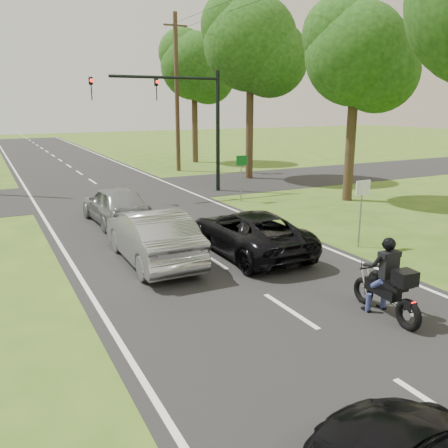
{
  "coord_description": "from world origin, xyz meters",
  "views": [
    {
      "loc": [
        -5.65,
        -7.86,
        4.4
      ],
      "look_at": [
        -0.09,
        3.0,
        1.3
      ],
      "focal_mm": 38.0,
      "sensor_mm": 36.0,
      "label": 1
    }
  ],
  "objects_px": {
    "silver_suv": "(116,204)",
    "motorcycle_rider": "(388,286)",
    "dark_suv": "(249,232)",
    "silver_sedan": "(152,236)",
    "utility_pole_far": "(177,93)",
    "sign_white": "(362,197)",
    "sign_green": "(241,167)",
    "traffic_signal": "(183,109)"
  },
  "relations": [
    {
      "from": "silver_suv",
      "to": "motorcycle_rider",
      "type": "bearing_deg",
      "value": 103.09
    },
    {
      "from": "dark_suv",
      "to": "silver_sedan",
      "type": "distance_m",
      "value": 2.9
    },
    {
      "from": "dark_suv",
      "to": "utility_pole_far",
      "type": "bearing_deg",
      "value": -104.99
    },
    {
      "from": "dark_suv",
      "to": "sign_white",
      "type": "distance_m",
      "value": 3.7
    },
    {
      "from": "sign_white",
      "to": "sign_green",
      "type": "relative_size",
      "value": 1.0
    },
    {
      "from": "motorcycle_rider",
      "to": "sign_white",
      "type": "height_order",
      "value": "sign_white"
    },
    {
      "from": "silver_sedan",
      "to": "silver_suv",
      "type": "bearing_deg",
      "value": -91.96
    },
    {
      "from": "sign_green",
      "to": "silver_sedan",
      "type": "bearing_deg",
      "value": -135.26
    },
    {
      "from": "motorcycle_rider",
      "to": "sign_green",
      "type": "relative_size",
      "value": 0.96
    },
    {
      "from": "motorcycle_rider",
      "to": "traffic_signal",
      "type": "bearing_deg",
      "value": 88.43
    },
    {
      "from": "utility_pole_far",
      "to": "dark_suv",
      "type": "bearing_deg",
      "value": -105.34
    },
    {
      "from": "dark_suv",
      "to": "traffic_signal",
      "type": "distance_m",
      "value": 10.78
    },
    {
      "from": "motorcycle_rider",
      "to": "silver_sedan",
      "type": "xyz_separation_m",
      "value": [
        -3.24,
        5.72,
        0.08
      ]
    },
    {
      "from": "dark_suv",
      "to": "sign_green",
      "type": "relative_size",
      "value": 2.23
    },
    {
      "from": "sign_white",
      "to": "traffic_signal",
      "type": "bearing_deg",
      "value": 97.05
    },
    {
      "from": "traffic_signal",
      "to": "utility_pole_far",
      "type": "relative_size",
      "value": 0.64
    },
    {
      "from": "dark_suv",
      "to": "silver_suv",
      "type": "bearing_deg",
      "value": -64.27
    },
    {
      "from": "sign_white",
      "to": "motorcycle_rider",
      "type": "bearing_deg",
      "value": -126.35
    },
    {
      "from": "dark_suv",
      "to": "utility_pole_far",
      "type": "height_order",
      "value": "utility_pole_far"
    },
    {
      "from": "dark_suv",
      "to": "motorcycle_rider",
      "type": "bearing_deg",
      "value": 94.65
    },
    {
      "from": "motorcycle_rider",
      "to": "utility_pole_far",
      "type": "distance_m",
      "value": 24.01
    },
    {
      "from": "dark_suv",
      "to": "sign_white",
      "type": "bearing_deg",
      "value": 163.81
    },
    {
      "from": "silver_sedan",
      "to": "silver_suv",
      "type": "relative_size",
      "value": 1.08
    },
    {
      "from": "utility_pole_far",
      "to": "sign_green",
      "type": "height_order",
      "value": "utility_pole_far"
    },
    {
      "from": "silver_sedan",
      "to": "sign_white",
      "type": "height_order",
      "value": "sign_white"
    },
    {
      "from": "silver_sedan",
      "to": "utility_pole_far",
      "type": "bearing_deg",
      "value": -113.19
    },
    {
      "from": "sign_white",
      "to": "silver_suv",
      "type": "bearing_deg",
      "value": 132.87
    },
    {
      "from": "silver_sedan",
      "to": "utility_pole_far",
      "type": "height_order",
      "value": "utility_pole_far"
    },
    {
      "from": "silver_suv",
      "to": "sign_white",
      "type": "relative_size",
      "value": 2.0
    },
    {
      "from": "sign_white",
      "to": "sign_green",
      "type": "distance_m",
      "value": 8.0
    },
    {
      "from": "motorcycle_rider",
      "to": "traffic_signal",
      "type": "distance_m",
      "value": 15.63
    },
    {
      "from": "dark_suv",
      "to": "sign_white",
      "type": "xyz_separation_m",
      "value": [
        3.44,
        -1.02,
        0.93
      ]
    },
    {
      "from": "silver_suv",
      "to": "sign_white",
      "type": "height_order",
      "value": "sign_white"
    },
    {
      "from": "motorcycle_rider",
      "to": "sign_white",
      "type": "relative_size",
      "value": 0.96
    },
    {
      "from": "silver_suv",
      "to": "sign_white",
      "type": "bearing_deg",
      "value": 130.27
    },
    {
      "from": "motorcycle_rider",
      "to": "silver_sedan",
      "type": "bearing_deg",
      "value": 124.28
    },
    {
      "from": "traffic_signal",
      "to": "sign_white",
      "type": "bearing_deg",
      "value": -82.95
    },
    {
      "from": "sign_white",
      "to": "dark_suv",
      "type": "bearing_deg",
      "value": 163.47
    },
    {
      "from": "motorcycle_rider",
      "to": "dark_suv",
      "type": "distance_m",
      "value": 5.17
    },
    {
      "from": "traffic_signal",
      "to": "silver_sedan",
      "type": "bearing_deg",
      "value": -117.52
    },
    {
      "from": "dark_suv",
      "to": "silver_suv",
      "type": "relative_size",
      "value": 1.11
    },
    {
      "from": "motorcycle_rider",
      "to": "sign_white",
      "type": "xyz_separation_m",
      "value": [
        3.05,
        4.14,
        0.91
      ]
    }
  ]
}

